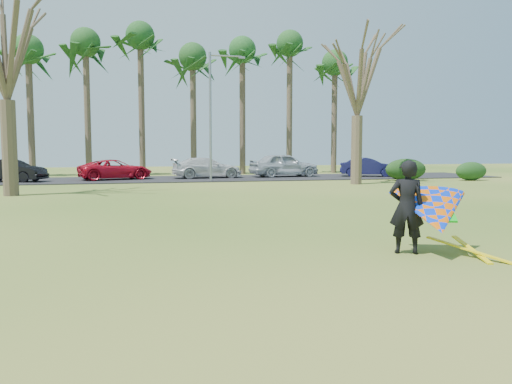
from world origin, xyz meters
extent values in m
plane|color=#235612|center=(0.00, 0.00, 0.00)|extent=(100.00, 100.00, 0.00)
cube|color=black|center=(0.00, 25.00, 0.03)|extent=(46.00, 7.00, 0.06)
cylinder|color=#4F3F2F|center=(-10.00, 31.00, 4.50)|extent=(0.48, 0.48, 9.00)
ellipsoid|color=#1D4C1B|center=(-10.00, 31.00, 9.30)|extent=(4.84, 4.84, 3.08)
cylinder|color=#4C3E2D|center=(-6.00, 31.00, 4.85)|extent=(0.48, 0.48, 9.70)
ellipsoid|color=#194719|center=(-6.00, 31.00, 10.00)|extent=(4.84, 4.84, 3.08)
cylinder|color=#4B3D2D|center=(-2.00, 31.00, 5.20)|extent=(0.48, 0.48, 10.40)
ellipsoid|color=#1A481A|center=(-2.00, 31.00, 10.70)|extent=(4.84, 4.84, 3.08)
cylinder|color=#4D3F2E|center=(2.00, 31.00, 4.50)|extent=(0.48, 0.48, 9.00)
ellipsoid|color=#19461B|center=(2.00, 31.00, 9.30)|extent=(4.84, 4.84, 3.08)
cylinder|color=#46372A|center=(6.00, 31.00, 4.85)|extent=(0.48, 0.48, 9.70)
ellipsoid|color=#19471B|center=(6.00, 31.00, 10.00)|extent=(4.84, 4.84, 3.08)
cylinder|color=brown|center=(10.00, 31.00, 5.20)|extent=(0.48, 0.48, 10.40)
ellipsoid|color=#1B4C1B|center=(10.00, 31.00, 10.70)|extent=(4.84, 4.84, 3.08)
cylinder|color=#48392B|center=(14.00, 31.00, 4.50)|extent=(0.48, 0.48, 9.00)
ellipsoid|color=#174318|center=(14.00, 31.00, 9.30)|extent=(4.84, 4.84, 3.08)
cylinder|color=brown|center=(-8.00, 15.00, 2.10)|extent=(0.64, 0.64, 4.20)
cylinder|color=#4D402E|center=(10.00, 18.00, 1.99)|extent=(0.64, 0.64, 3.99)
cylinder|color=gray|center=(2.00, 22.00, 4.00)|extent=(0.16, 0.16, 8.00)
cylinder|color=gray|center=(3.00, 22.00, 7.80)|extent=(2.00, 0.10, 0.10)
cube|color=gray|center=(4.00, 22.00, 7.75)|extent=(0.40, 0.18, 0.12)
ellipsoid|color=#153312|center=(14.62, 20.35, 0.71)|extent=(2.86, 1.30, 1.43)
ellipsoid|color=#163914|center=(18.77, 19.30, 0.61)|extent=(2.19, 1.03, 1.22)
imported|color=black|center=(-10.00, 24.21, 0.74)|extent=(4.40, 2.77, 1.37)
imported|color=red|center=(-3.85, 25.00, 0.71)|extent=(5.13, 3.50, 1.30)
imported|color=silver|center=(2.23, 25.27, 0.76)|extent=(4.93, 2.24, 1.40)
imported|color=#AAB2B8|center=(7.85, 25.47, 0.91)|extent=(5.16, 2.54, 1.69)
imported|color=#161744|center=(13.96, 24.37, 0.74)|extent=(4.35, 2.93, 1.36)
imported|color=black|center=(2.55, -0.17, 0.93)|extent=(0.80, 0.68, 1.86)
cone|color=#042FDB|center=(3.00, -0.42, 0.85)|extent=(2.13, 2.39, 2.02)
cube|color=#0CBF19|center=(3.12, -0.50, 0.80)|extent=(0.62, 0.60, 0.24)
cube|color=yellow|center=(3.55, -0.77, 0.01)|extent=(0.85, 1.66, 0.28)
cube|color=yellow|center=(3.75, -0.57, 0.01)|extent=(0.56, 1.76, 0.22)
camera|label=1|loc=(-2.70, -9.00, 2.09)|focal=35.00mm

